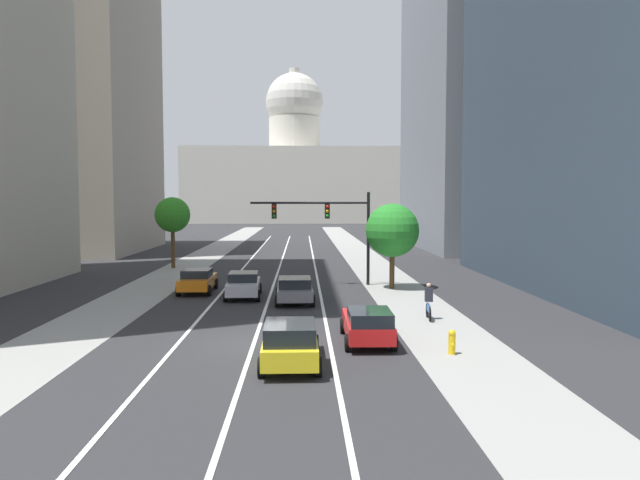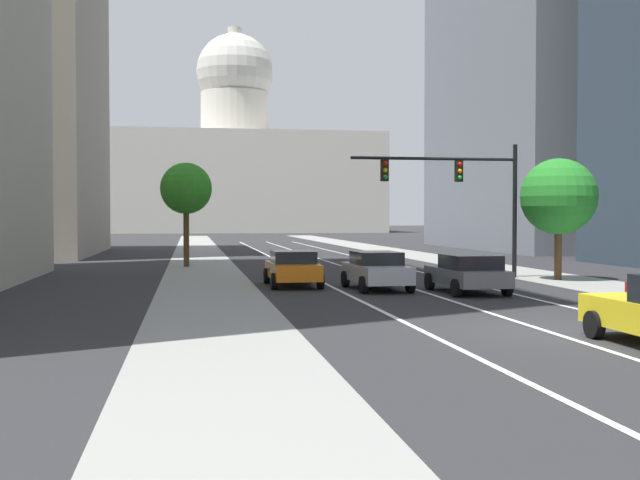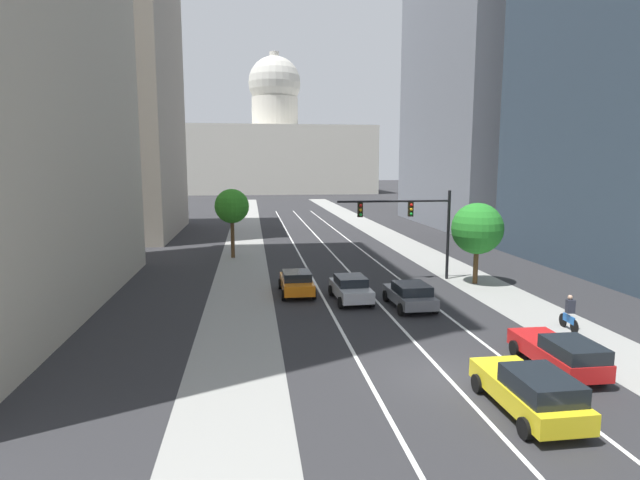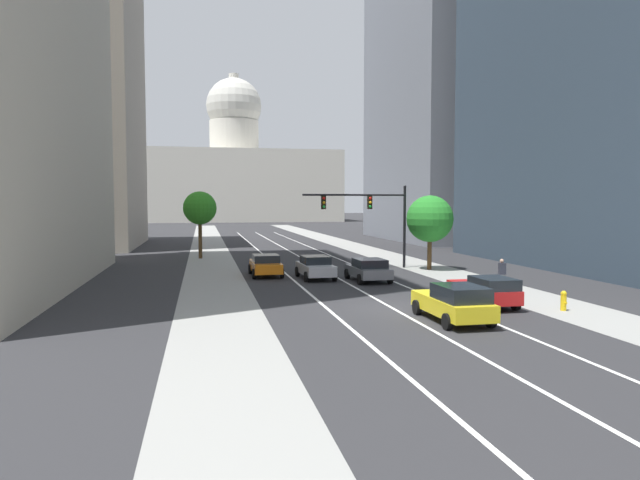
# 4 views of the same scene
# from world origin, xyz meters

# --- Properties ---
(ground_plane) EXTENTS (400.00, 400.00, 0.00)m
(ground_plane) POSITION_xyz_m (0.00, 40.00, 0.00)
(ground_plane) COLOR #2B2B2D
(sidewalk_left) EXTENTS (3.82, 130.00, 0.01)m
(sidewalk_left) POSITION_xyz_m (-7.84, 35.00, 0.01)
(sidewalk_left) COLOR gray
(sidewalk_left) RESTS_ON ground
(sidewalk_right) EXTENTS (3.82, 130.00, 0.01)m
(sidewalk_right) POSITION_xyz_m (7.84, 35.00, 0.01)
(sidewalk_right) COLOR gray
(sidewalk_right) RESTS_ON ground
(lane_stripe_left) EXTENTS (0.16, 90.00, 0.01)m
(lane_stripe_left) POSITION_xyz_m (-2.96, 25.00, 0.01)
(lane_stripe_left) COLOR white
(lane_stripe_left) RESTS_ON ground
(lane_stripe_center) EXTENTS (0.16, 90.00, 0.01)m
(lane_stripe_center) POSITION_xyz_m (0.00, 25.00, 0.01)
(lane_stripe_center) COLOR white
(lane_stripe_center) RESTS_ON ground
(lane_stripe_right) EXTENTS (0.16, 90.00, 0.01)m
(lane_stripe_right) POSITION_xyz_m (2.96, 25.00, 0.01)
(lane_stripe_right) COLOR white
(lane_stripe_right) RESTS_ON ground
(capitol_building) EXTENTS (53.49, 25.78, 38.47)m
(capitol_building) POSITION_xyz_m (0.00, 130.62, 11.83)
(capitol_building) COLOR beige
(capitol_building) RESTS_ON ground
(car_gray) EXTENTS (2.17, 4.22, 1.41)m
(car_gray) POSITION_xyz_m (1.48, 9.27, 0.75)
(car_gray) COLOR slate
(car_gray) RESTS_ON ground
(car_orange) EXTENTS (2.03, 4.27, 1.43)m
(car_orange) POSITION_xyz_m (-4.44, 13.16, 0.74)
(car_orange) COLOR orange
(car_orange) RESTS_ON ground
(car_silver) EXTENTS (2.12, 4.21, 1.46)m
(car_silver) POSITION_xyz_m (-1.48, 11.13, 0.76)
(car_silver) COLOR #B2B5BA
(car_silver) RESTS_ON ground
(traffic_signal_mast) EXTENTS (7.79, 0.39, 6.10)m
(traffic_signal_mast) POSITION_xyz_m (3.70, 16.03, 4.28)
(traffic_signal_mast) COLOR black
(traffic_signal_mast) RESTS_ON ground
(street_tree_near_left) EXTENTS (2.87, 2.87, 5.83)m
(street_tree_near_left) POSITION_xyz_m (-8.70, 26.34, 4.35)
(street_tree_near_left) COLOR #51381E
(street_tree_near_left) RESTS_ON ground
(street_tree_far_right) EXTENTS (3.37, 3.37, 5.37)m
(street_tree_far_right) POSITION_xyz_m (7.56, 14.41, 3.67)
(street_tree_far_right) COLOR #51381E
(street_tree_far_right) RESTS_ON ground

